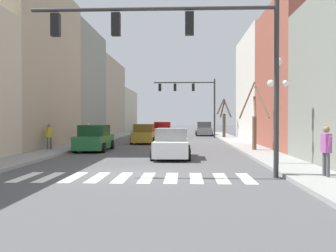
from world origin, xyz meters
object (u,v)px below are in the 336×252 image
object	(u,v)px
car_driving_away_lane	(94,139)
car_parked_right_mid	(204,129)
street_lamp_right_corner	(278,89)
pedestrian_on_left_sidewalk	(88,131)
traffic_signal_near	(183,42)
street_tree_right_far	(224,118)
car_parked_right_far	(172,144)
car_parked_left_far	(144,134)
pedestrian_on_right_sidewalk	(326,147)
car_parked_right_near	(163,131)
street_tree_left_mid	(255,121)
pedestrian_waiting_at_curb	(49,134)
traffic_signal_far	(192,94)

from	to	relation	value
car_driving_away_lane	car_parked_right_mid	world-z (taller)	car_parked_right_mid
street_lamp_right_corner	pedestrian_on_left_sidewalk	distance (m)	18.82
traffic_signal_near	street_tree_right_far	bearing A→B (deg)	81.32
car_parked_right_far	pedestrian_on_left_sidewalk	size ratio (longest dim) A/B	2.87
car_parked_left_far	car_parked_right_far	size ratio (longest dim) A/B	0.93
car_driving_away_lane	pedestrian_on_right_sidewalk	xyz separation A→B (m)	(10.99, -12.33, 0.38)
street_lamp_right_corner	pedestrian_on_left_sidewalk	world-z (taller)	street_lamp_right_corner
pedestrian_on_left_sidewalk	street_tree_right_far	size ratio (longest dim) A/B	0.39
car_driving_away_lane	pedestrian_on_right_sidewalk	size ratio (longest dim) A/B	2.69
traffic_signal_near	car_parked_right_near	bearing A→B (deg)	94.77
street_tree_left_mid	pedestrian_on_right_sidewalk	bearing A→B (deg)	-87.98
car_parked_right_far	street_tree_left_mid	xyz separation A→B (m)	(5.22, 4.04, 1.22)
car_parked_right_mid	car_parked_right_far	distance (m)	28.83
pedestrian_on_left_sidewalk	car_parked_left_far	bearing A→B (deg)	-53.63
car_parked_left_far	street_tree_left_mid	xyz separation A→B (m)	(8.05, -8.64, 1.19)
car_parked_right_far	street_tree_left_mid	distance (m)	6.71
car_parked_right_near	pedestrian_waiting_at_curb	xyz separation A→B (m)	(-6.42, -17.83, 0.30)
pedestrian_on_left_sidewalk	street_tree_left_mid	distance (m)	14.13
car_parked_right_mid	pedestrian_waiting_at_curb	size ratio (longest dim) A/B	2.51
car_parked_right_far	street_tree_left_mid	world-z (taller)	street_tree_left_mid
car_driving_away_lane	pedestrian_waiting_at_curb	bearing A→B (deg)	107.67
car_parked_right_mid	pedestrian_on_left_sidewalk	xyz separation A→B (m)	(-10.41, -18.08, 0.31)
car_parked_right_mid	street_tree_right_far	bearing A→B (deg)	-164.95
traffic_signal_near	car_parked_right_near	distance (m)	29.03
car_parked_right_mid	car_parked_right_near	xyz separation A→B (m)	(-4.86, -7.02, 0.02)
street_tree_left_mid	car_parked_left_far	bearing A→B (deg)	132.99
traffic_signal_near	car_parked_right_mid	distance (m)	35.97
street_lamp_right_corner	pedestrian_on_left_sidewalk	xyz separation A→B (m)	(-12.19, 14.15, -2.36)
traffic_signal_far	pedestrian_on_right_sidewalk	distance (m)	31.21
car_driving_away_lane	traffic_signal_near	bearing A→B (deg)	-152.72
street_tree_left_mid	traffic_signal_near	bearing A→B (deg)	-112.42
car_parked_right_near	pedestrian_waiting_at_curb	world-z (taller)	pedestrian_waiting_at_curb
street_tree_right_far	pedestrian_on_right_sidewalk	bearing A→B (deg)	-88.83
car_driving_away_lane	street_tree_right_far	bearing A→B (deg)	-31.57
traffic_signal_far	car_parked_right_mid	world-z (taller)	traffic_signal_far
street_tree_left_mid	car_parked_right_far	bearing A→B (deg)	-142.22
car_parked_right_far	car_parked_right_near	world-z (taller)	car_parked_right_near
car_parked_right_mid	traffic_signal_far	bearing A→B (deg)	164.17
car_parked_left_far	car_parked_right_mid	world-z (taller)	car_parked_right_mid
traffic_signal_far	car_parked_right_mid	xyz separation A→B (m)	(1.58, 5.58, -4.13)
car_parked_left_far	pedestrian_on_left_sidewalk	world-z (taller)	pedestrian_on_left_sidewalk
car_parked_left_far	pedestrian_waiting_at_curb	xyz separation A→B (m)	(-5.30, -8.87, 0.35)
street_lamp_right_corner	car_parked_right_far	distance (m)	6.65
traffic_signal_near	pedestrian_waiting_at_curb	distance (m)	14.45
car_parked_right_near	pedestrian_on_left_sidewalk	distance (m)	12.39
pedestrian_on_left_sidewalk	street_tree_right_far	bearing A→B (deg)	-37.14
pedestrian_waiting_at_curb	traffic_signal_near	bearing A→B (deg)	-114.95
pedestrian_on_left_sidewalk	traffic_signal_far	bearing A→B (deg)	-24.23
street_lamp_right_corner	street_tree_right_far	xyz separation A→B (m)	(0.12, 25.17, -1.19)
car_driving_away_lane	traffic_signal_far	bearing A→B (deg)	-20.61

